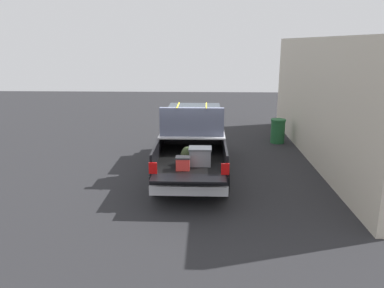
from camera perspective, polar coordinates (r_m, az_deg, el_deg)
ground_plane at (r=11.93m, az=0.11°, el=-4.35°), size 40.00×40.00×0.00m
pickup_truck at (r=12.01m, az=0.18°, el=0.61°), size 6.05×2.06×2.23m
building_facade at (r=13.70m, az=18.23°, el=6.41°), size 11.62×0.36×4.16m
trash_can at (r=15.72m, az=12.91°, el=1.95°), size 0.60×0.60×0.98m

